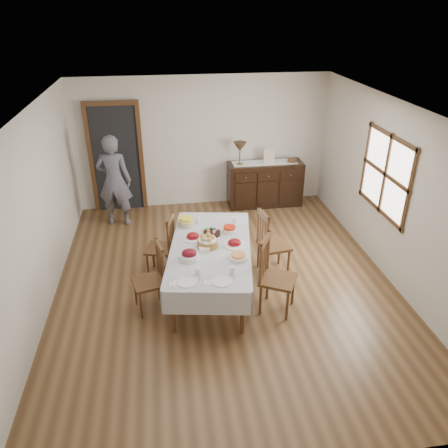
{
  "coord_description": "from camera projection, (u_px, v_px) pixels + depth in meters",
  "views": [
    {
      "loc": [
        -0.82,
        -5.42,
        3.82
      ],
      "look_at": [
        0.0,
        0.1,
        0.95
      ],
      "focal_mm": 35.0,
      "sensor_mm": 36.0,
      "label": 1
    }
  ],
  "objects": [
    {
      "name": "casserole_dish",
      "position": [
        238.0,
        257.0,
        5.8
      ],
      "size": [
        0.26,
        0.26,
        0.08
      ],
      "color": "white",
      "rests_on": "dining_table"
    },
    {
      "name": "butter_dish",
      "position": [
        204.0,
        250.0,
        5.96
      ],
      "size": [
        0.15,
        0.11,
        0.07
      ],
      "color": "white",
      "rests_on": "dining_table"
    },
    {
      "name": "runner",
      "position": [
        265.0,
        163.0,
        8.78
      ],
      "size": [
        1.3,
        0.35,
        0.01
      ],
      "color": "white",
      "rests_on": "sideboard"
    },
    {
      "name": "bread_basket",
      "position": [
        207.0,
        242.0,
        6.06
      ],
      "size": [
        0.29,
        0.29,
        0.18
      ],
      "color": "olive",
      "rests_on": "dining_table"
    },
    {
      "name": "glass_far_b",
      "position": [
        235.0,
        221.0,
        6.71
      ],
      "size": [
        0.07,
        0.07,
        0.1
      ],
      "color": "white",
      "rests_on": "dining_table"
    },
    {
      "name": "beet_bowl",
      "position": [
        189.0,
        255.0,
        5.78
      ],
      "size": [
        0.26,
        0.26,
        0.15
      ],
      "color": "white",
      "rests_on": "dining_table"
    },
    {
      "name": "person",
      "position": [
        114.0,
        178.0,
        7.98
      ],
      "size": [
        0.63,
        0.46,
        1.85
      ],
      "primitive_type": "imported",
      "rotation": [
        0.0,
        0.0,
        2.97
      ],
      "color": "#565561",
      "rests_on": "ground"
    },
    {
      "name": "sideboard",
      "position": [
        265.0,
        184.0,
        8.97
      ],
      "size": [
        1.51,
        0.55,
        0.91
      ],
      "color": "black",
      "rests_on": "ground"
    },
    {
      "name": "chair_left_near",
      "position": [
        152.0,
        278.0,
        5.87
      ],
      "size": [
        0.49,
        0.49,
        0.98
      ],
      "rotation": [
        0.0,
        0.0,
        -1.33
      ],
      "color": "#51321A",
      "rests_on": "ground"
    },
    {
      "name": "deco_bowl",
      "position": [
        292.0,
        161.0,
        8.8
      ],
      "size": [
        0.2,
        0.2,
        0.06
      ],
      "color": "#51321A",
      "rests_on": "sideboard"
    },
    {
      "name": "carrot_bowl",
      "position": [
        229.0,
        229.0,
        6.46
      ],
      "size": [
        0.2,
        0.2,
        0.09
      ],
      "color": "white",
      "rests_on": "dining_table"
    },
    {
      "name": "ham_platter_b",
      "position": [
        234.0,
        243.0,
        6.13
      ],
      "size": [
        0.33,
        0.33,
        0.11
      ],
      "color": "white",
      "rests_on": "dining_table"
    },
    {
      "name": "picture_frame",
      "position": [
        269.0,
        156.0,
        8.7
      ],
      "size": [
        0.22,
        0.08,
        0.28
      ],
      "color": "beige",
      "rests_on": "sideboard"
    },
    {
      "name": "chair_left_far",
      "position": [
        163.0,
        245.0,
        6.64
      ],
      "size": [
        0.5,
        0.5,
        0.98
      ],
      "rotation": [
        0.0,
        0.0,
        -1.83
      ],
      "color": "#51321A",
      "rests_on": "ground"
    },
    {
      "name": "dining_table",
      "position": [
        211.0,
        252.0,
        6.15
      ],
      "size": [
        1.45,
        2.33,
        0.75
      ],
      "rotation": [
        0.0,
        0.0,
        -0.17
      ],
      "color": "silver",
      "rests_on": "ground"
    },
    {
      "name": "table_lamp",
      "position": [
        240.0,
        147.0,
        8.51
      ],
      "size": [
        0.26,
        0.26,
        0.46
      ],
      "color": "olive",
      "rests_on": "sideboard"
    },
    {
      "name": "glass_far_a",
      "position": [
        198.0,
        220.0,
        6.72
      ],
      "size": [
        0.06,
        0.06,
        0.1
      ],
      "color": "white",
      "rests_on": "dining_table"
    },
    {
      "name": "setting_left",
      "position": [
        190.0,
        278.0,
        5.37
      ],
      "size": [
        0.44,
        0.31,
        0.1
      ],
      "color": "white",
      "rests_on": "dining_table"
    },
    {
      "name": "egg_basket",
      "position": [
        212.0,
        232.0,
        6.4
      ],
      "size": [
        0.25,
        0.25,
        0.11
      ],
      "color": "black",
      "rests_on": "dining_table"
    },
    {
      "name": "pineapple_bowl",
      "position": [
        186.0,
        222.0,
        6.64
      ],
      "size": [
        0.25,
        0.25,
        0.14
      ],
      "color": "#CDB68C",
      "rests_on": "dining_table"
    },
    {
      "name": "chair_right_near",
      "position": [
        274.0,
        275.0,
        5.83
      ],
      "size": [
        0.61,
        0.61,
        1.08
      ],
      "rotation": [
        0.0,
        0.0,
        1.08
      ],
      "color": "#51321A",
      "rests_on": "ground"
    },
    {
      "name": "ham_platter_a",
      "position": [
        193.0,
        237.0,
        6.29
      ],
      "size": [
        0.29,
        0.29,
        0.11
      ],
      "color": "white",
      "rests_on": "dining_table"
    },
    {
      "name": "setting_right",
      "position": [
        225.0,
        278.0,
        5.38
      ],
      "size": [
        0.44,
        0.31,
        0.1
      ],
      "color": "white",
      "rests_on": "dining_table"
    },
    {
      "name": "ground",
      "position": [
        225.0,
        283.0,
        6.62
      ],
      "size": [
        6.0,
        6.0,
        0.0
      ],
      "primitive_type": "plane",
      "color": "brown"
    },
    {
      "name": "room_shell",
      "position": [
        211.0,
        172.0,
        6.23
      ],
      "size": [
        5.02,
        6.02,
        2.65
      ],
      "color": "silver",
      "rests_on": "ground"
    },
    {
      "name": "chair_right_far",
      "position": [
        271.0,
        242.0,
        6.65
      ],
      "size": [
        0.5,
        0.5,
        1.05
      ],
      "rotation": [
        0.0,
        0.0,
        1.72
      ],
      "color": "#51321A",
      "rests_on": "ground"
    }
  ]
}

